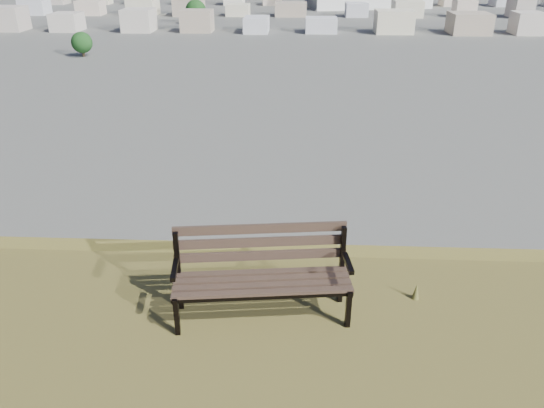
{
  "coord_description": "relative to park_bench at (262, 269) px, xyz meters",
  "views": [
    {
      "loc": [
        1.1,
        -1.5,
        28.38
      ],
      "look_at": [
        0.8,
        4.81,
        25.3
      ],
      "focal_mm": 35.0,
      "sensor_mm": 36.0,
      "label": 1
    }
  ],
  "objects": [
    {
      "name": "park_bench",
      "position": [
        0.0,
        0.0,
        0.0
      ],
      "size": [
        1.78,
        0.75,
        0.9
      ],
      "rotation": [
        0.0,
        0.0,
        0.12
      ],
      "color": "#422D26",
      "rests_on": "hilltop_mesa"
    }
  ]
}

